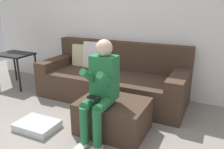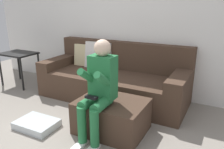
{
  "view_description": "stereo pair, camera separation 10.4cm",
  "coord_description": "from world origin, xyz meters",
  "px_view_note": "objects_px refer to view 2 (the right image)",
  "views": [
    {
      "loc": [
        1.57,
        -1.46,
        1.54
      ],
      "look_at": [
        0.25,
        1.26,
        0.59
      ],
      "focal_mm": 36.24,
      "sensor_mm": 36.0,
      "label": 1
    },
    {
      "loc": [
        1.66,
        -1.41,
        1.54
      ],
      "look_at": [
        0.25,
        1.26,
        0.59
      ],
      "focal_mm": 36.24,
      "sensor_mm": 36.0,
      "label": 2
    }
  ],
  "objects_px": {
    "couch_sectional": "(113,79)",
    "ottoman": "(112,116)",
    "person_seated": "(99,86)",
    "storage_bin": "(37,124)",
    "side_table": "(19,58)"
  },
  "relations": [
    {
      "from": "person_seated",
      "to": "storage_bin",
      "type": "distance_m",
      "value": 1.03
    },
    {
      "from": "storage_bin",
      "to": "side_table",
      "type": "height_order",
      "value": "side_table"
    },
    {
      "from": "person_seated",
      "to": "side_table",
      "type": "xyz_separation_m",
      "value": [
        -2.31,
        0.85,
        -0.1
      ]
    },
    {
      "from": "side_table",
      "to": "couch_sectional",
      "type": "bearing_deg",
      "value": 8.32
    },
    {
      "from": "storage_bin",
      "to": "side_table",
      "type": "bearing_deg",
      "value": 144.49
    },
    {
      "from": "ottoman",
      "to": "person_seated",
      "type": "relative_size",
      "value": 0.71
    },
    {
      "from": "storage_bin",
      "to": "couch_sectional",
      "type": "bearing_deg",
      "value": 72.89
    },
    {
      "from": "couch_sectional",
      "to": "ottoman",
      "type": "distance_m",
      "value": 1.07
    },
    {
      "from": "person_seated",
      "to": "storage_bin",
      "type": "relative_size",
      "value": 2.25
    },
    {
      "from": "ottoman",
      "to": "side_table",
      "type": "bearing_deg",
      "value": 164.21
    },
    {
      "from": "couch_sectional",
      "to": "ottoman",
      "type": "bearing_deg",
      "value": -63.38
    },
    {
      "from": "person_seated",
      "to": "side_table",
      "type": "bearing_deg",
      "value": 159.88
    },
    {
      "from": "couch_sectional",
      "to": "side_table",
      "type": "height_order",
      "value": "couch_sectional"
    },
    {
      "from": "couch_sectional",
      "to": "storage_bin",
      "type": "height_order",
      "value": "couch_sectional"
    },
    {
      "from": "couch_sectional",
      "to": "ottoman",
      "type": "height_order",
      "value": "couch_sectional"
    }
  ]
}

